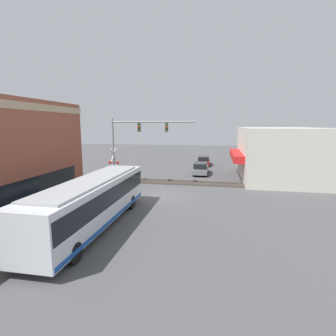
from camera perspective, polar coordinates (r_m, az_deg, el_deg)
name	(u,v)px	position (r m, az deg, el deg)	size (l,w,h in m)	color
ground_plane	(163,197)	(23.26, -1.15, -6.24)	(120.00, 120.00, 0.00)	#4C4C4F
shop_building	(278,153)	(33.69, 22.79, 3.02)	(13.80, 9.67, 5.94)	beige
city_bus	(93,201)	(16.79, -16.04, -6.82)	(12.08, 2.59, 3.03)	silver
traffic_signal_gantry	(136,136)	(27.32, -7.05, 6.92)	(0.42, 8.70, 6.96)	gray
crossing_signal	(114,163)	(28.44, -11.69, 1.16)	(1.41, 1.18, 3.81)	gray
rail_track_near	(174,182)	(28.98, 1.27, -3.05)	(2.60, 60.00, 0.15)	#332D28
parked_car_grey	(201,169)	(33.90, 7.12, -0.16)	(4.87, 1.82, 1.49)	slate
parked_car_red	(204,161)	(41.46, 7.78, 1.52)	(4.59, 1.82, 1.43)	#B21E19
pedestrian_at_crossing	(132,175)	(28.64, -7.92, -1.49)	(0.34, 0.34, 1.78)	#2D3351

